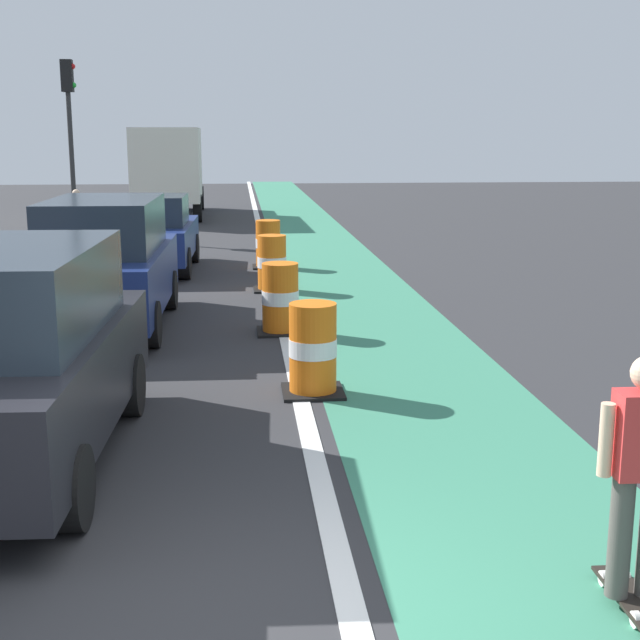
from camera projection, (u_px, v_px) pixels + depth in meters
ground_plane at (211, 630)px, 5.47m from camera, size 100.00×100.00×0.00m
bike_lane_strip at (350, 289)px, 17.37m from camera, size 2.50×80.00×0.01m
lane_divider_stripe at (275, 291)px, 17.23m from camera, size 0.20×80.00×0.01m
skateboarder_on_lane at (640, 475)px, 5.56m from camera, size 0.57×0.80×1.69m
parked_suv_nearest at (9, 357)px, 7.99m from camera, size 2.06×4.67×2.04m
parked_suv_second at (106, 263)px, 13.79m from camera, size 1.98×4.63×2.04m
parked_sedan_third at (151, 234)px, 19.57m from camera, size 2.00×4.14×1.70m
traffic_barrel_front at (313, 350)px, 10.34m from camera, size 0.73×0.73×1.09m
traffic_barrel_mid at (280, 299)px, 13.51m from camera, size 0.73×0.73×1.09m
traffic_barrel_back at (272, 264)px, 17.19m from camera, size 0.73×0.73×1.09m
traffic_barrel_far at (268, 245)px, 20.14m from camera, size 0.73×0.73×1.09m
delivery_truck_down_block at (169, 166)px, 32.30m from camera, size 2.50×7.65×3.23m
traffic_light_corner at (70, 117)px, 25.35m from camera, size 0.41×0.32×5.10m
pedestrian_waiting at (78, 218)px, 22.91m from camera, size 0.34×0.20×1.61m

